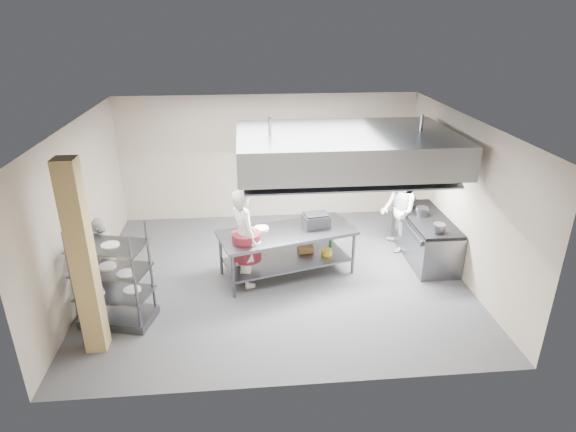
{
  "coord_description": "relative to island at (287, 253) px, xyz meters",
  "views": [
    {
      "loc": [
        -0.56,
        -8.14,
        4.75
      ],
      "look_at": [
        0.21,
        0.2,
        1.17
      ],
      "focal_mm": 30.0,
      "sensor_mm": 36.0,
      "label": 1
    }
  ],
  "objects": [
    {
      "name": "wall_shelf",
      "position": [
        1.62,
        2.78,
        1.04
      ],
      "size": [
        1.5,
        0.28,
        0.04
      ],
      "primitive_type": "cube",
      "color": "gray",
      "rests_on": "wall_back"
    },
    {
      "name": "exhaust_hood",
      "position": [
        1.12,
        0.34,
        1.94
      ],
      "size": [
        4.0,
        2.5,
        0.6
      ],
      "primitive_type": "cube",
      "color": "gray",
      "rests_on": "ceiling"
    },
    {
      "name": "cooking_range",
      "position": [
        2.9,
        0.44,
        -0.04
      ],
      "size": [
        0.8,
        2.0,
        0.84
      ],
      "primitive_type": "cube",
      "color": "gray",
      "rests_on": "floor"
    },
    {
      "name": "wall_back",
      "position": [
        -0.18,
        2.94,
        1.04
      ],
      "size": [
        7.0,
        0.0,
        7.0
      ],
      "primitive_type": "plane",
      "rotation": [
        1.57,
        0.0,
        0.0
      ],
      "color": "#A29381",
      "rests_on": "ground"
    },
    {
      "name": "column",
      "position": [
        -3.08,
        -1.96,
        1.04
      ],
      "size": [
        0.3,
        0.3,
        3.0
      ],
      "primitive_type": "cube",
      "color": "tan",
      "rests_on": "floor"
    },
    {
      "name": "pass_rack",
      "position": [
        -2.92,
        -1.29,
        0.4
      ],
      "size": [
        1.27,
        0.93,
        1.72
      ],
      "primitive_type": null,
      "rotation": [
        0.0,
        0.0,
        -0.24
      ],
      "color": "slate",
      "rests_on": "floor"
    },
    {
      "name": "chef_head",
      "position": [
        -0.82,
        -0.29,
        0.49
      ],
      "size": [
        0.71,
        0.82,
        1.89
      ],
      "primitive_type": "imported",
      "rotation": [
        0.0,
        0.0,
        2.03
      ],
      "color": "white",
      "rests_on": "floor"
    },
    {
      "name": "range_top",
      "position": [
        2.9,
        0.44,
        0.41
      ],
      "size": [
        0.78,
        1.96,
        0.06
      ],
      "primitive_type": "cube",
      "color": "black",
      "rests_on": "cooking_range"
    },
    {
      "name": "chef_line",
      "position": [
        2.42,
        0.87,
        0.42
      ],
      "size": [
        0.71,
        0.88,
        1.75
      ],
      "primitive_type": "imported",
      "rotation": [
        0.0,
        0.0,
        -1.62
      ],
      "color": "silver",
      "rests_on": "floor"
    },
    {
      "name": "hood_strip_a",
      "position": [
        0.22,
        0.34,
        1.62
      ],
      "size": [
        1.6,
        0.12,
        0.04
      ],
      "primitive_type": "cube",
      "color": "white",
      "rests_on": "exhaust_hood"
    },
    {
      "name": "chef_plating",
      "position": [
        -3.18,
        -0.7,
        0.36
      ],
      "size": [
        0.49,
        0.99,
        1.62
      ],
      "primitive_type": "imported",
      "rotation": [
        0.0,
        0.0,
        -1.67
      ],
      "color": "white",
      "rests_on": "floor"
    },
    {
      "name": "plate_stack",
      "position": [
        -2.92,
        -1.29,
        0.1
      ],
      "size": [
        0.28,
        0.28,
        0.05
      ],
      "primitive_type": "cylinder",
      "color": "white",
      "rests_on": "pass_rack"
    },
    {
      "name": "island_undershelf",
      "position": [
        0.0,
        0.0,
        -0.16
      ],
      "size": [
        2.52,
        1.57,
        0.04
      ],
      "primitive_type": "cube",
      "rotation": [
        0.0,
        0.0,
        0.28
      ],
      "color": "slate",
      "rests_on": "island"
    },
    {
      "name": "griddle",
      "position": [
        0.58,
        0.19,
        0.57
      ],
      "size": [
        0.54,
        0.45,
        0.24
      ],
      "primitive_type": "cube",
      "rotation": [
        0.0,
        0.0,
        0.18
      ],
      "color": "gray",
      "rests_on": "island_worktop"
    },
    {
      "name": "wicker_basket",
      "position": [
        0.39,
        0.27,
        -0.07
      ],
      "size": [
        0.32,
        0.23,
        0.13
      ],
      "primitive_type": "cube",
      "rotation": [
        0.0,
        0.0,
        0.07
      ],
      "color": "olive",
      "rests_on": "island_undershelf"
    },
    {
      "name": "wall_left",
      "position": [
        -3.68,
        -0.06,
        1.04
      ],
      "size": [
        0.0,
        6.0,
        6.0
      ],
      "primitive_type": "plane",
      "rotation": [
        1.57,
        0.0,
        1.57
      ],
      "color": "#A29381",
      "rests_on": "ground"
    },
    {
      "name": "floor",
      "position": [
        -0.18,
        -0.06,
        -0.46
      ],
      "size": [
        7.0,
        7.0,
        0.0
      ],
      "primitive_type": "plane",
      "color": "#37373A",
      "rests_on": "ground"
    },
    {
      "name": "stockpot",
      "position": [
        2.81,
        0.53,
        0.53
      ],
      "size": [
        0.25,
        0.25,
        0.18
      ],
      "primitive_type": "cylinder",
      "color": "gray",
      "rests_on": "range_top"
    },
    {
      "name": "wall_right",
      "position": [
        3.32,
        -0.06,
        1.04
      ],
      "size": [
        0.0,
        6.0,
        6.0
      ],
      "primitive_type": "plane",
      "rotation": [
        1.57,
        0.0,
        -1.57
      ],
      "color": "#A29381",
      "rests_on": "ground"
    },
    {
      "name": "island_worktop",
      "position": [
        0.0,
        0.0,
        0.42
      ],
      "size": [
        2.75,
        1.73,
        0.06
      ],
      "primitive_type": "cube",
      "rotation": [
        0.0,
        0.0,
        0.28
      ],
      "color": "gray",
      "rests_on": "island"
    },
    {
      "name": "ceiling",
      "position": [
        -0.18,
        -0.06,
        2.54
      ],
      "size": [
        7.0,
        7.0,
        0.0
      ],
      "primitive_type": "plane",
      "rotation": [
        3.14,
        0.0,
        0.0
      ],
      "color": "silver",
      "rests_on": "wall_back"
    },
    {
      "name": "hood_strip_b",
      "position": [
        2.02,
        0.34,
        1.62
      ],
      "size": [
        1.6,
        0.12,
        0.04
      ],
      "primitive_type": "cube",
      "color": "white",
      "rests_on": "exhaust_hood"
    },
    {
      "name": "island",
      "position": [
        0.0,
        0.0,
        0.0
      ],
      "size": [
        2.75,
        1.73,
        0.91
      ],
      "primitive_type": null,
      "rotation": [
        0.0,
        0.0,
        0.28
      ],
      "color": "gray",
      "rests_on": "floor"
    }
  ]
}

